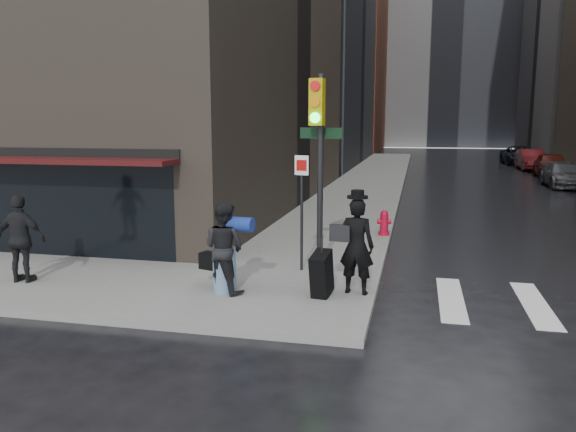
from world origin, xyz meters
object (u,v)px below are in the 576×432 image
man_overcoat (349,250)px  man_jeans (224,248)px  fire_hydrant (384,224)px  parked_car_6 (520,155)px  parked_car_3 (563,175)px  parked_car_4 (551,165)px  man_greycoat (21,239)px  traffic_light (317,147)px  parked_car_5 (531,160)px

man_overcoat → man_jeans: (-2.48, -0.43, 0.03)m
man_jeans → fire_hydrant: bearing=-95.3°
parked_car_6 → man_overcoat: bearing=-104.4°
fire_hydrant → parked_car_3: 18.80m
parked_car_4 → parked_car_6: size_ratio=0.85×
man_jeans → parked_car_4: man_jeans is taller
man_overcoat → parked_car_3: bearing=-104.6°
man_greycoat → traffic_light: (6.05, 2.14, 1.93)m
man_jeans → parked_car_3: man_jeans is taller
man_jeans → parked_car_5: size_ratio=0.39×
fire_hydrant → parked_car_5: (9.26, 28.26, 0.29)m
parked_car_4 → parked_car_5: size_ratio=0.99×
parked_car_4 → traffic_light: bearing=-107.5°
man_greycoat → parked_car_3: bearing=-127.9°
man_overcoat → parked_car_6: man_overcoat is taller
fire_hydrant → parked_car_3: size_ratio=0.17×
man_jeans → traffic_light: traffic_light is taller
parked_car_4 → man_greycoat: bearing=-115.7°
parked_car_4 → parked_car_6: parked_car_4 is taller
man_greycoat → fire_hydrant: 10.08m
parked_car_3 → parked_car_4: (0.61, 5.83, 0.14)m
man_greycoat → parked_car_4: bearing=-123.2°
man_greycoat → parked_car_4: 33.79m
man_greycoat → man_jeans: bearing=-179.9°
traffic_light → man_overcoat: bearing=-46.5°
fire_hydrant → traffic_light: bearing=-104.7°
traffic_light → parked_car_5: 34.74m
fire_hydrant → parked_car_4: parked_car_4 is taller
man_greycoat → parked_car_6: 44.28m
man_greycoat → man_overcoat: bearing=-177.6°
man_jeans → man_overcoat: bearing=-152.4°
man_overcoat → parked_car_4: (9.78, 28.63, -0.24)m
man_jeans → parked_car_6: bearing=-89.1°
parked_car_4 → parked_car_5: bearing=95.8°
fire_hydrant → parked_car_5: bearing=71.9°
man_jeans → parked_car_4: 31.54m
traffic_light → parked_car_6: bearing=85.3°
parked_car_5 → man_greycoat: bearing=-115.5°
traffic_light → parked_car_3: bearing=75.4°
parked_car_6 → man_jeans: bearing=-107.5°
traffic_light → man_jeans: bearing=-119.4°
traffic_light → parked_car_3: 23.75m
parked_car_4 → parked_car_5: parked_car_4 is taller
man_jeans → parked_car_3: (11.64, 23.23, -0.41)m
man_greycoat → fire_hydrant: (7.30, 6.92, -0.60)m
man_jeans → parked_car_6: size_ratio=0.33×
man_greycoat → parked_car_4: size_ratio=0.40×
man_greycoat → fire_hydrant: man_greycoat is taller
man_overcoat → man_greycoat: size_ratio=1.13×
man_overcoat → man_greycoat: man_overcoat is taller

